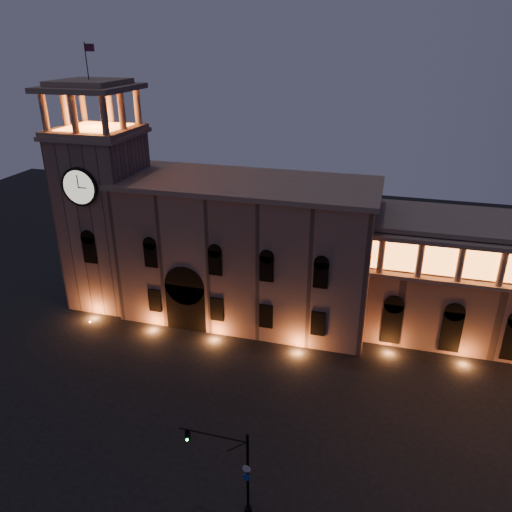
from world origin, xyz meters
TOP-DOWN VIEW (x-y plane):
  - ground at (0.00, 0.00)m, footprint 160.00×160.00m
  - government_building at (-2.08, 21.93)m, footprint 30.80×12.80m
  - clock_tower at (-20.50, 20.98)m, footprint 9.80×9.80m
  - traffic_light at (5.42, -6.46)m, footprint 5.49×0.58m

SIDE VIEW (x-z plane):
  - ground at x=0.00m, z-range 0.00..0.00m
  - traffic_light at x=5.42m, z-range 0.19..7.72m
  - government_building at x=-2.08m, z-range -0.03..17.57m
  - clock_tower at x=-20.50m, z-range -3.70..28.70m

